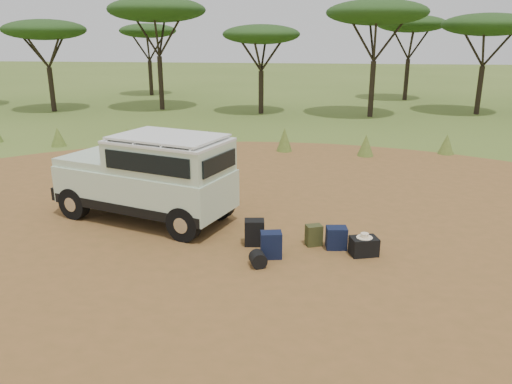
# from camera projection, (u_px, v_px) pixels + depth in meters

# --- Properties ---
(ground) EXTENTS (140.00, 140.00, 0.00)m
(ground) POSITION_uv_depth(u_px,v_px,m) (255.00, 242.00, 10.69)
(ground) COLOR #526A25
(ground) RESTS_ON ground
(dirt_clearing) EXTENTS (23.00, 23.00, 0.01)m
(dirt_clearing) POSITION_uv_depth(u_px,v_px,m) (255.00, 242.00, 10.69)
(dirt_clearing) COLOR brown
(dirt_clearing) RESTS_ON ground
(grass_fringe) EXTENTS (36.60, 1.60, 0.90)m
(grass_fringe) POSITION_uv_depth(u_px,v_px,m) (287.00, 142.00, 18.75)
(grass_fringe) COLOR #526A25
(grass_fringe) RESTS_ON ground
(acacia_treeline) EXTENTS (46.70, 13.20, 6.26)m
(acacia_treeline) POSITION_uv_depth(u_px,v_px,m) (313.00, 23.00, 27.86)
(acacia_treeline) COLOR #2D2019
(acacia_treeline) RESTS_ON ground
(safari_vehicle) EXTENTS (4.59, 2.97, 2.10)m
(safari_vehicle) POSITION_uv_depth(u_px,v_px,m) (150.00, 179.00, 11.70)
(safari_vehicle) COLOR beige
(safari_vehicle) RESTS_ON ground
(walking_staff) EXTENTS (0.27, 0.57, 1.57)m
(walking_staff) POSITION_uv_depth(u_px,v_px,m) (171.00, 194.00, 11.36)
(walking_staff) COLOR brown
(walking_staff) RESTS_ON ground
(backpack_black) EXTENTS (0.45, 0.36, 0.56)m
(backpack_black) POSITION_uv_depth(u_px,v_px,m) (254.00, 233.00, 10.47)
(backpack_black) COLOR black
(backpack_black) RESTS_ON ground
(backpack_navy) EXTENTS (0.46, 0.37, 0.54)m
(backpack_navy) POSITION_uv_depth(u_px,v_px,m) (271.00, 245.00, 9.88)
(backpack_navy) COLOR #101532
(backpack_navy) RESTS_ON ground
(backpack_olive) EXTENTS (0.39, 0.34, 0.45)m
(backpack_olive) POSITION_uv_depth(u_px,v_px,m) (314.00, 235.00, 10.47)
(backpack_olive) COLOR #383C1B
(backpack_olive) RESTS_ON ground
(duffel_navy) EXTENTS (0.45, 0.36, 0.47)m
(duffel_navy) POSITION_uv_depth(u_px,v_px,m) (336.00, 238.00, 10.31)
(duffel_navy) COLOR #101532
(duffel_navy) RESTS_ON ground
(hard_case) EXTENTS (0.62, 0.51, 0.38)m
(hard_case) POSITION_uv_depth(u_px,v_px,m) (364.00, 246.00, 10.01)
(hard_case) COLOR black
(hard_case) RESTS_ON ground
(stuff_sack) EXTENTS (0.39, 0.39, 0.31)m
(stuff_sack) POSITION_uv_depth(u_px,v_px,m) (258.00, 259.00, 9.52)
(stuff_sack) COLOR black
(stuff_sack) RESTS_ON ground
(safari_hat) EXTENTS (0.32, 0.32, 0.09)m
(safari_hat) POSITION_uv_depth(u_px,v_px,m) (365.00, 236.00, 9.95)
(safari_hat) COLOR beige
(safari_hat) RESTS_ON hard_case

